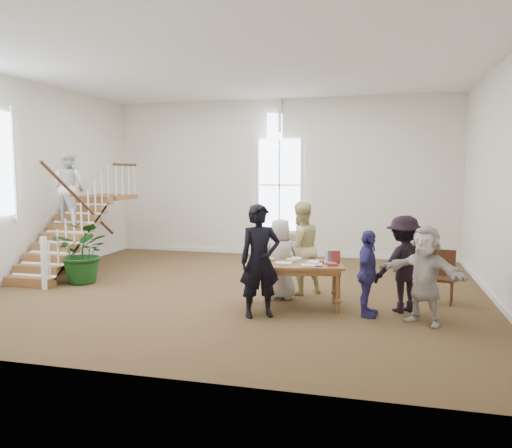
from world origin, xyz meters
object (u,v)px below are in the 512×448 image
(person_yellow, at_px, (300,248))
(woman_cluster_a, at_px, (367,273))
(library_table, at_px, (293,268))
(woman_cluster_b, at_px, (404,264))
(floor_plant, at_px, (84,252))
(woman_cluster_c, at_px, (425,275))
(side_chair, at_px, (443,273))
(police_officer, at_px, (260,261))
(elderly_woman, at_px, (280,259))

(person_yellow, bearing_deg, woman_cluster_a, 98.93)
(person_yellow, bearing_deg, library_table, 55.66)
(library_table, xyz_separation_m, woman_cluster_a, (1.29, -0.19, 0.01))
(person_yellow, relative_size, woman_cluster_b, 1.10)
(floor_plant, bearing_deg, woman_cluster_a, -10.09)
(woman_cluster_c, distance_m, side_chair, 1.56)
(police_officer, height_order, woman_cluster_a, police_officer)
(elderly_woman, relative_size, woman_cluster_c, 0.97)
(library_table, relative_size, woman_cluster_a, 1.27)
(police_officer, xyz_separation_m, person_yellow, (0.40, 1.75, -0.02))
(person_yellow, bearing_deg, police_officer, 39.88)
(side_chair, bearing_deg, elderly_woman, -159.83)
(police_officer, bearing_deg, library_table, 26.80)
(elderly_woman, height_order, woman_cluster_a, elderly_woman)
(elderly_woman, bearing_deg, side_chair, 171.79)
(woman_cluster_b, relative_size, floor_plant, 1.24)
(floor_plant, distance_m, side_chair, 7.42)
(police_officer, distance_m, elderly_woman, 1.27)
(floor_plant, xyz_separation_m, side_chair, (7.42, 0.20, -0.13))
(elderly_woman, relative_size, side_chair, 1.58)
(woman_cluster_a, height_order, side_chair, woman_cluster_a)
(library_table, xyz_separation_m, floor_plant, (-4.78, 0.89, -0.05))
(woman_cluster_b, bearing_deg, woman_cluster_c, 81.48)
(woman_cluster_a, bearing_deg, person_yellow, 54.01)
(police_officer, height_order, side_chair, police_officer)
(library_table, xyz_separation_m, woman_cluster_c, (2.19, -0.39, 0.07))
(library_table, xyz_separation_m, police_officer, (-0.46, -0.65, 0.22))
(police_officer, relative_size, floor_plant, 1.40)
(library_table, height_order, side_chair, side_chair)
(police_officer, distance_m, woman_cluster_c, 2.66)
(police_officer, distance_m, floor_plant, 4.60)
(person_yellow, distance_m, woman_cluster_b, 2.12)
(library_table, bearing_deg, police_officer, -136.06)
(library_table, height_order, elderly_woman, elderly_woman)
(elderly_woman, relative_size, floor_plant, 1.14)
(woman_cluster_a, height_order, woman_cluster_c, woman_cluster_c)
(person_yellow, distance_m, floor_plant, 4.74)
(library_table, xyz_separation_m, elderly_woman, (-0.36, 0.60, 0.05))
(police_officer, relative_size, woman_cluster_b, 1.13)
(police_officer, bearing_deg, elderly_woman, 57.27)
(police_officer, height_order, woman_cluster_c, police_officer)
(woman_cluster_b, height_order, side_chair, woman_cluster_b)
(elderly_woman, bearing_deg, woman_cluster_a, 136.89)
(side_chair, bearing_deg, woman_cluster_c, -95.74)
(woman_cluster_b, relative_size, woman_cluster_c, 1.06)
(library_table, bearing_deg, side_chair, 11.36)
(police_officer, relative_size, side_chair, 1.94)
(woman_cluster_c, relative_size, floor_plant, 1.17)
(library_table, relative_size, floor_plant, 1.37)
(library_table, distance_m, person_yellow, 1.12)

